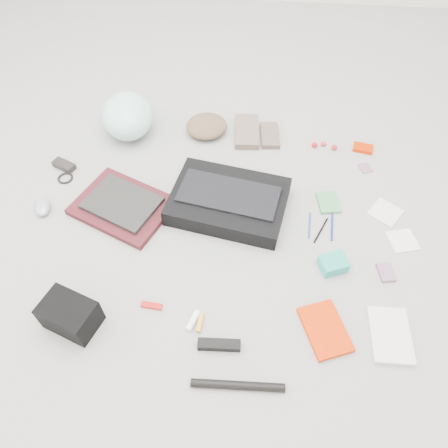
# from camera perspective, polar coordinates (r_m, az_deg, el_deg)

# --- Properties ---
(ground_plane) EXTENTS (4.00, 4.00, 0.00)m
(ground_plane) POSITION_cam_1_polar(r_m,az_deg,el_deg) (1.80, -0.00, -0.97)
(ground_plane) COLOR gray
(messenger_bag) EXTENTS (0.53, 0.42, 0.08)m
(messenger_bag) POSITION_cam_1_polar(r_m,az_deg,el_deg) (1.85, 0.60, 2.97)
(messenger_bag) COLOR black
(messenger_bag) RESTS_ON ground_plane
(bag_flap) EXTENTS (0.44, 0.26, 0.01)m
(bag_flap) POSITION_cam_1_polar(r_m,az_deg,el_deg) (1.81, 0.61, 3.90)
(bag_flap) COLOR black
(bag_flap) RESTS_ON messenger_bag
(laptop_sleeve) EXTENTS (0.47, 0.42, 0.03)m
(laptop_sleeve) POSITION_cam_1_polar(r_m,az_deg,el_deg) (1.91, -13.06, 2.26)
(laptop_sleeve) COLOR #45141A
(laptop_sleeve) RESTS_ON ground_plane
(laptop) EXTENTS (0.35, 0.31, 0.02)m
(laptop) POSITION_cam_1_polar(r_m,az_deg,el_deg) (1.89, -13.19, 2.71)
(laptop) COLOR black
(laptop) RESTS_ON laptop_sleeve
(bike_helmet) EXTENTS (0.32, 0.36, 0.18)m
(bike_helmet) POSITION_cam_1_polar(r_m,az_deg,el_deg) (2.22, -12.50, 13.64)
(bike_helmet) COLOR #B3F1E7
(bike_helmet) RESTS_ON ground_plane
(beanie) EXTENTS (0.26, 0.25, 0.07)m
(beanie) POSITION_cam_1_polar(r_m,az_deg,el_deg) (2.20, -2.29, 12.66)
(beanie) COLOR brown
(beanie) RESTS_ON ground_plane
(mitten_left) EXTENTS (0.13, 0.24, 0.03)m
(mitten_left) POSITION_cam_1_polar(r_m,az_deg,el_deg) (2.20, 2.99, 11.97)
(mitten_left) COLOR #6C5C4F
(mitten_left) RESTS_ON ground_plane
(mitten_right) EXTENTS (0.10, 0.18, 0.03)m
(mitten_right) POSITION_cam_1_polar(r_m,az_deg,el_deg) (2.19, 6.01, 11.44)
(mitten_right) COLOR brown
(mitten_right) RESTS_ON ground_plane
(power_brick) EXTENTS (0.12, 0.09, 0.03)m
(power_brick) POSITION_cam_1_polar(r_m,az_deg,el_deg) (2.16, -20.17, 7.21)
(power_brick) COLOR black
(power_brick) RESTS_ON ground_plane
(cable_coil) EXTENTS (0.08, 0.08, 0.01)m
(cable_coil) POSITION_cam_1_polar(r_m,az_deg,el_deg) (2.11, -20.03, 5.65)
(cable_coil) COLOR black
(cable_coil) RESTS_ON ground_plane
(mouse) EXTENTS (0.10, 0.12, 0.04)m
(mouse) POSITION_cam_1_polar(r_m,az_deg,el_deg) (2.01, -22.64, 2.13)
(mouse) COLOR #9593A0
(mouse) RESTS_ON ground_plane
(camera_bag) EXTENTS (0.21, 0.18, 0.12)m
(camera_bag) POSITION_cam_1_polar(r_m,az_deg,el_deg) (1.63, -19.45, -11.13)
(camera_bag) COLOR black
(camera_bag) RESTS_ON ground_plane
(multitool) EXTENTS (0.08, 0.03, 0.01)m
(multitool) POSITION_cam_1_polar(r_m,az_deg,el_deg) (1.63, -9.44, -10.47)
(multitool) COLOR #AE100B
(multitool) RESTS_ON ground_plane
(toiletry_tube_white) EXTENTS (0.05, 0.08, 0.02)m
(toiletry_tube_white) POSITION_cam_1_polar(r_m,az_deg,el_deg) (1.58, -4.07, -12.46)
(toiletry_tube_white) COLOR white
(toiletry_tube_white) RESTS_ON ground_plane
(toiletry_tube_orange) EXTENTS (0.02, 0.07, 0.02)m
(toiletry_tube_orange) POSITION_cam_1_polar(r_m,az_deg,el_deg) (1.58, -3.17, -12.80)
(toiletry_tube_orange) COLOR orange
(toiletry_tube_orange) RESTS_ON ground_plane
(u_lock) EXTENTS (0.15, 0.04, 0.03)m
(u_lock) POSITION_cam_1_polar(r_m,az_deg,el_deg) (1.54, -0.64, -15.50)
(u_lock) COLOR black
(u_lock) RESTS_ON ground_plane
(bike_pump) EXTENTS (0.30, 0.04, 0.03)m
(bike_pump) POSITION_cam_1_polar(r_m,az_deg,el_deg) (1.50, 1.81, -20.32)
(bike_pump) COLOR black
(bike_pump) RESTS_ON ground_plane
(book_red) EXTENTS (0.20, 0.24, 0.02)m
(book_red) POSITION_cam_1_polar(r_m,az_deg,el_deg) (1.61, 13.06, -13.27)
(book_red) COLOR #EA2E00
(book_red) RESTS_ON ground_plane
(book_white) EXTENTS (0.14, 0.21, 0.02)m
(book_white) POSITION_cam_1_polar(r_m,az_deg,el_deg) (1.66, 20.87, -13.42)
(book_white) COLOR silver
(book_white) RESTS_ON ground_plane
(notepad) EXTENTS (0.11, 0.13, 0.01)m
(notepad) POSITION_cam_1_polar(r_m,az_deg,el_deg) (1.94, 13.47, 2.74)
(notepad) COLOR #43864D
(notepad) RESTS_ON ground_plane
(pen_blue) EXTENTS (0.02, 0.13, 0.01)m
(pen_blue) POSITION_cam_1_polar(r_m,az_deg,el_deg) (1.85, 11.12, -0.14)
(pen_blue) COLOR navy
(pen_blue) RESTS_ON ground_plane
(pen_black) EXTENTS (0.07, 0.13, 0.01)m
(pen_black) POSITION_cam_1_polar(r_m,az_deg,el_deg) (1.84, 12.55, -0.80)
(pen_black) COLOR black
(pen_black) RESTS_ON ground_plane
(pen_navy) EXTENTS (0.02, 0.16, 0.01)m
(pen_navy) POSITION_cam_1_polar(r_m,az_deg,el_deg) (1.87, 13.94, -0.16)
(pen_navy) COLOR navy
(pen_navy) RESTS_ON ground_plane
(accordion_wallet) EXTENTS (0.12, 0.11, 0.05)m
(accordion_wallet) POSITION_cam_1_polar(r_m,az_deg,el_deg) (1.73, 14.05, -5.07)
(accordion_wallet) COLOR teal
(accordion_wallet) RESTS_ON ground_plane
(card_deck) EXTENTS (0.07, 0.09, 0.01)m
(card_deck) POSITION_cam_1_polar(r_m,az_deg,el_deg) (1.79, 20.39, -5.97)
(card_deck) COLOR gray
(card_deck) RESTS_ON ground_plane
(napkin_top) EXTENTS (0.16, 0.16, 0.01)m
(napkin_top) POSITION_cam_1_polar(r_m,az_deg,el_deg) (1.98, 20.32, 1.44)
(napkin_top) COLOR silver
(napkin_top) RESTS_ON ground_plane
(napkin_bottom) EXTENTS (0.13, 0.13, 0.01)m
(napkin_bottom) POSITION_cam_1_polar(r_m,az_deg,el_deg) (1.91, 22.30, -2.04)
(napkin_bottom) COLOR silver
(napkin_bottom) RESTS_ON ground_plane
(lollipop_a) EXTENTS (0.03, 0.03, 0.03)m
(lollipop_a) POSITION_cam_1_polar(r_m,az_deg,el_deg) (2.17, 11.75, 10.09)
(lollipop_a) COLOR red
(lollipop_a) RESTS_ON ground_plane
(lollipop_b) EXTENTS (0.03, 0.03, 0.03)m
(lollipop_b) POSITION_cam_1_polar(r_m,az_deg,el_deg) (2.19, 12.88, 10.21)
(lollipop_b) COLOR red
(lollipop_b) RESTS_ON ground_plane
(lollipop_c) EXTENTS (0.03, 0.03, 0.03)m
(lollipop_c) POSITION_cam_1_polar(r_m,az_deg,el_deg) (2.18, 14.20, 9.69)
(lollipop_c) COLOR #9E1E13
(lollipop_c) RESTS_ON ground_plane
(altoids_tin) EXTENTS (0.10, 0.08, 0.02)m
(altoids_tin) POSITION_cam_1_polar(r_m,az_deg,el_deg) (2.22, 17.70, 9.42)
(altoids_tin) COLOR #BD2500
(altoids_tin) RESTS_ON ground_plane
(stamp_sheet) EXTENTS (0.07, 0.08, 0.00)m
(stamp_sheet) POSITION_cam_1_polar(r_m,az_deg,el_deg) (2.14, 17.95, 6.99)
(stamp_sheet) COLOR #8F5A7D
(stamp_sheet) RESTS_ON ground_plane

